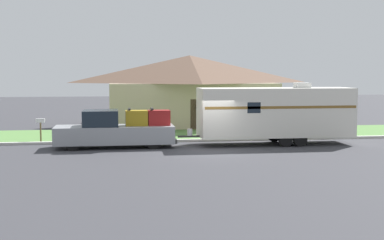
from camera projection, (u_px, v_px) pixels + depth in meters
ground_plane at (213, 151)px, 26.86m from camera, size 120.00×120.00×0.00m
curb_strip at (201, 140)px, 30.55m from camera, size 80.00×0.30×0.14m
lawn_strip at (192, 134)px, 34.15m from camera, size 80.00×7.00×0.03m
house_across_street at (190, 89)px, 40.30m from camera, size 12.88×8.55×5.19m
pickup_truck at (116, 130)px, 28.04m from camera, size 6.31×2.00×2.07m
travel_trailer at (275, 112)px, 29.19m from camera, size 9.56×2.39×3.38m
mailbox at (40, 124)px, 30.03m from camera, size 0.48×0.20×1.36m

